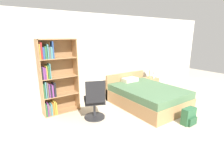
{
  "coord_description": "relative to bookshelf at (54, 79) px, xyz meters",
  "views": [
    {
      "loc": [
        -3.09,
        -1.38,
        2.01
      ],
      "look_at": [
        -0.75,
        1.98,
        0.85
      ],
      "focal_mm": 28.0,
      "sensor_mm": 36.0,
      "label": 1
    }
  ],
  "objects": [
    {
      "name": "table_lamp",
      "position": [
        3.38,
        -0.08,
        -0.05
      ],
      "size": [
        0.27,
        0.27,
        0.49
      ],
      "color": "tan",
      "rests_on": "nightstand"
    },
    {
      "name": "wall_back",
      "position": [
        1.86,
        0.25,
        0.35
      ],
      "size": [
        9.0,
        0.06,
        2.6
      ],
      "color": "silver",
      "rests_on": "ground_plane"
    },
    {
      "name": "nightstand",
      "position": [
        3.42,
        -0.12,
        -0.69
      ],
      "size": [
        0.42,
        0.48,
        0.52
      ],
      "color": "#AD7F51",
      "rests_on": "ground_plane"
    },
    {
      "name": "water_bottle",
      "position": [
        3.45,
        -0.23,
        -0.33
      ],
      "size": [
        0.07,
        0.07,
        0.21
      ],
      "color": "silver",
      "rests_on": "nightstand"
    },
    {
      "name": "bed",
      "position": [
        2.34,
        -0.96,
        -0.66
      ],
      "size": [
        1.52,
        2.09,
        0.81
      ],
      "color": "#AD7F51",
      "rests_on": "ground_plane"
    },
    {
      "name": "ground_plane",
      "position": [
        1.86,
        -2.98,
        -0.95
      ],
      "size": [
        14.0,
        14.0,
        0.0
      ],
      "primitive_type": "plane",
      "color": "beige"
    },
    {
      "name": "bookshelf",
      "position": [
        0.0,
        0.0,
        0.0
      ],
      "size": [
        0.94,
        0.33,
        1.92
      ],
      "color": "#AD7F51",
      "rests_on": "ground_plane"
    },
    {
      "name": "office_chair",
      "position": [
        0.66,
        -0.91,
        -0.47
      ],
      "size": [
        0.64,
        0.69,
        1.02
      ],
      "color": "#232326",
      "rests_on": "ground_plane"
    },
    {
      "name": "backpack_green",
      "position": [
        2.33,
        -2.35,
        -0.76
      ],
      "size": [
        0.35,
        0.23,
        0.39
      ],
      "color": "#2D603D",
      "rests_on": "ground_plane"
    }
  ]
}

